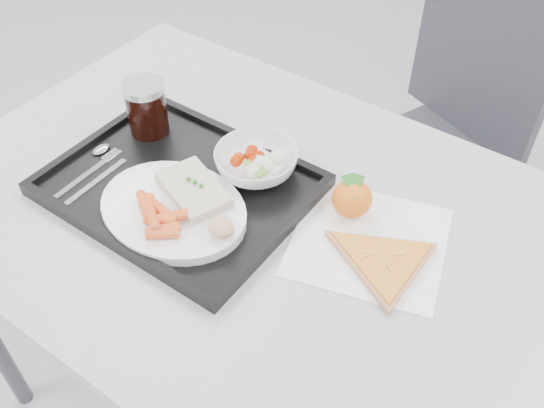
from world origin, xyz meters
TOP-DOWN VIEW (x-y plane):
  - table at (0.00, 0.30)m, footprint 1.20×0.80m
  - chair at (0.10, 1.00)m, footprint 0.55×0.56m
  - tray at (-0.15, 0.26)m, footprint 0.45×0.35m
  - dinner_plate at (-0.11, 0.20)m, footprint 0.27×0.27m
  - fish_fillet at (-0.10, 0.25)m, footprint 0.16×0.13m
  - bread_roll at (0.00, 0.20)m, footprint 0.05×0.05m
  - salad_bowl at (-0.05, 0.37)m, footprint 0.15×0.15m
  - cola_glass at (-0.30, 0.35)m, footprint 0.08×0.08m
  - cutlery at (-0.31, 0.20)m, footprint 0.08×0.17m
  - napkin at (0.19, 0.35)m, footprint 0.31×0.30m
  - tangerine at (0.13, 0.39)m, footprint 0.09×0.09m
  - pizza_slice at (0.24, 0.32)m, footprint 0.22×0.22m
  - carrot_pile at (-0.10, 0.16)m, footprint 0.12×0.09m
  - salad_contents at (-0.05, 0.36)m, footprint 0.08×0.09m

SIDE VIEW (x-z plane):
  - chair at x=0.10m, z-range 0.07..1.00m
  - table at x=0.00m, z-range 0.31..1.06m
  - napkin at x=0.19m, z-range 0.75..0.75m
  - tray at x=-0.15m, z-range 0.75..0.77m
  - pizza_slice at x=0.24m, z-range 0.75..0.77m
  - cutlery at x=-0.31m, z-range 0.76..0.77m
  - dinner_plate at x=-0.11m, z-range 0.77..0.78m
  - tangerine at x=0.13m, z-range 0.75..0.82m
  - salad_bowl at x=-0.05m, z-range 0.77..0.81m
  - fish_fillet at x=-0.10m, z-range 0.78..0.80m
  - carrot_pile at x=-0.10m, z-range 0.78..0.81m
  - bread_roll at x=0.00m, z-range 0.78..0.81m
  - salad_contents at x=-0.05m, z-range 0.79..0.81m
  - cola_glass at x=-0.30m, z-range 0.77..0.88m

